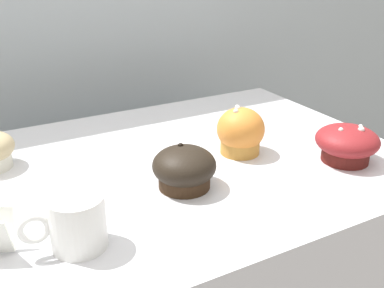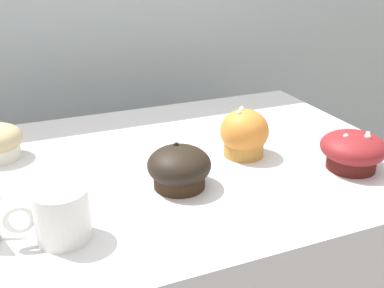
{
  "view_description": "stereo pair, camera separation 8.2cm",
  "coord_description": "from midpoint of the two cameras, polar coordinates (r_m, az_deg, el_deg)",
  "views": [
    {
      "loc": [
        -0.28,
        -0.69,
        1.33
      ],
      "look_at": [
        0.08,
        -0.03,
        1.0
      ],
      "focal_mm": 42.0,
      "sensor_mm": 36.0,
      "label": 1
    },
    {
      "loc": [
        -0.21,
        -0.73,
        1.33
      ],
      "look_at": [
        0.08,
        -0.03,
        1.0
      ],
      "focal_mm": 42.0,
      "sensor_mm": 36.0,
      "label": 2
    }
  ],
  "objects": [
    {
      "name": "muffin_front_center",
      "position": [
        0.88,
        9.32,
        1.14
      ],
      "size": [
        0.09,
        0.09,
        0.1
      ],
      "color": "#C38536",
      "rests_on": "display_counter"
    },
    {
      "name": "muffin_back_right",
      "position": [
        0.75,
        1.48,
        -3.14
      ],
      "size": [
        0.11,
        0.11,
        0.08
      ],
      "color": "#322013",
      "rests_on": "display_counter"
    },
    {
      "name": "wall_back",
      "position": [
        1.4,
        -11.38,
        5.26
      ],
      "size": [
        3.2,
        0.1,
        1.8
      ],
      "primitive_type": "cube",
      "color": "#A8B2B7",
      "rests_on": "ground"
    },
    {
      "name": "muffin_back_left",
      "position": [
        0.88,
        22.3,
        -0.81
      ],
      "size": [
        0.12,
        0.12,
        0.07
      ],
      "color": "#501713",
      "rests_on": "display_counter"
    },
    {
      "name": "coffee_cup",
      "position": [
        0.63,
        -12.84,
        -8.7
      ],
      "size": [
        0.12,
        0.08,
        0.08
      ],
      "color": "white",
      "rests_on": "display_counter"
    }
  ]
}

